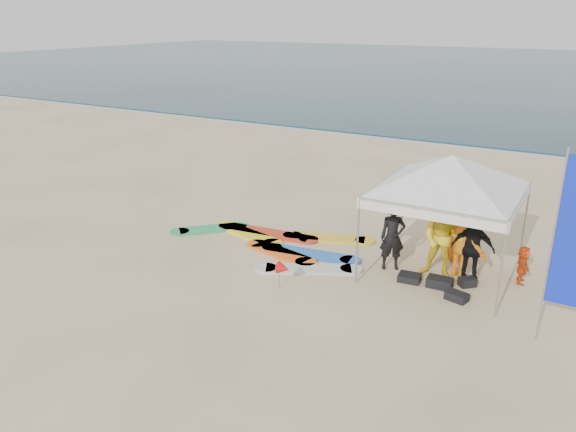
{
  "coord_description": "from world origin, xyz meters",
  "views": [
    {
      "loc": [
        5.99,
        -8.53,
        5.82
      ],
      "look_at": [
        -0.38,
        2.6,
        1.2
      ],
      "focal_mm": 35.0,
      "sensor_mm": 36.0,
      "label": 1
    }
  ],
  "objects_px": {
    "person_yellow": "(442,239)",
    "marker_pennant": "(284,269)",
    "person_orange_a": "(464,240)",
    "person_black_b": "(473,248)",
    "person_orange_b": "(460,227)",
    "surfboard_spread": "(280,244)",
    "feather_flag": "(572,235)",
    "canopy_tent": "(452,155)",
    "person_seated": "(523,265)",
    "person_black_a": "(393,237)"
  },
  "relations": [
    {
      "from": "person_black_a",
      "to": "person_yellow",
      "type": "height_order",
      "value": "person_yellow"
    },
    {
      "from": "person_orange_a",
      "to": "person_black_b",
      "type": "distance_m",
      "value": 0.31
    },
    {
      "from": "person_orange_a",
      "to": "person_black_b",
      "type": "relative_size",
      "value": 1.13
    },
    {
      "from": "person_yellow",
      "to": "marker_pennant",
      "type": "relative_size",
      "value": 3.04
    },
    {
      "from": "person_yellow",
      "to": "canopy_tent",
      "type": "distance_m",
      "value": 1.92
    },
    {
      "from": "person_black_a",
      "to": "person_orange_b",
      "type": "relative_size",
      "value": 0.91
    },
    {
      "from": "person_seated",
      "to": "marker_pennant",
      "type": "bearing_deg",
      "value": 114.02
    },
    {
      "from": "person_black_a",
      "to": "person_orange_b",
      "type": "bearing_deg",
      "value": 14.65
    },
    {
      "from": "surfboard_spread",
      "to": "feather_flag",
      "type": "bearing_deg",
      "value": -12.93
    },
    {
      "from": "person_black_a",
      "to": "person_black_b",
      "type": "xyz_separation_m",
      "value": [
        1.82,
        0.23,
        0.0
      ]
    },
    {
      "from": "canopy_tent",
      "to": "person_seated",
      "type": "bearing_deg",
      "value": 11.22
    },
    {
      "from": "person_yellow",
      "to": "person_black_a",
      "type": "bearing_deg",
      "value": -176.6
    },
    {
      "from": "person_black_b",
      "to": "canopy_tent",
      "type": "distance_m",
      "value": 2.17
    },
    {
      "from": "person_yellow",
      "to": "person_black_b",
      "type": "distance_m",
      "value": 0.7
    },
    {
      "from": "person_orange_b",
      "to": "canopy_tent",
      "type": "height_order",
      "value": "canopy_tent"
    },
    {
      "from": "feather_flag",
      "to": "marker_pennant",
      "type": "bearing_deg",
      "value": -174.13
    },
    {
      "from": "person_yellow",
      "to": "surfboard_spread",
      "type": "xyz_separation_m",
      "value": [
        -4.21,
        -0.21,
        -0.93
      ]
    },
    {
      "from": "person_seated",
      "to": "surfboard_spread",
      "type": "distance_m",
      "value": 6.0
    },
    {
      "from": "person_yellow",
      "to": "person_seated",
      "type": "height_order",
      "value": "person_yellow"
    },
    {
      "from": "person_black_b",
      "to": "surfboard_spread",
      "type": "height_order",
      "value": "person_black_b"
    },
    {
      "from": "canopy_tent",
      "to": "surfboard_spread",
      "type": "xyz_separation_m",
      "value": [
        -4.18,
        -0.49,
        -2.83
      ]
    },
    {
      "from": "person_black_a",
      "to": "person_orange_a",
      "type": "height_order",
      "value": "person_orange_a"
    },
    {
      "from": "marker_pennant",
      "to": "feather_flag",
      "type": "bearing_deg",
      "value": 5.87
    },
    {
      "from": "person_orange_a",
      "to": "person_black_b",
      "type": "bearing_deg",
      "value": 174.04
    },
    {
      "from": "person_seated",
      "to": "surfboard_spread",
      "type": "relative_size",
      "value": 0.16
    },
    {
      "from": "person_black_b",
      "to": "marker_pennant",
      "type": "bearing_deg",
      "value": 31.74
    },
    {
      "from": "person_black_a",
      "to": "person_seated",
      "type": "relative_size",
      "value": 1.82
    },
    {
      "from": "person_orange_b",
      "to": "canopy_tent",
      "type": "xyz_separation_m",
      "value": [
        -0.15,
        -0.89,
        1.97
      ]
    },
    {
      "from": "person_yellow",
      "to": "person_seated",
      "type": "bearing_deg",
      "value": 17.18
    },
    {
      "from": "marker_pennant",
      "to": "person_black_a",
      "type": "bearing_deg",
      "value": 52.4
    },
    {
      "from": "person_black_b",
      "to": "canopy_tent",
      "type": "xyz_separation_m",
      "value": [
        -0.7,
        0.17,
        2.04
      ]
    },
    {
      "from": "feather_flag",
      "to": "canopy_tent",
      "type": "bearing_deg",
      "value": 142.33
    },
    {
      "from": "surfboard_spread",
      "to": "person_orange_a",
      "type": "bearing_deg",
      "value": 5.79
    },
    {
      "from": "person_orange_a",
      "to": "person_seated",
      "type": "height_order",
      "value": "person_orange_a"
    },
    {
      "from": "person_yellow",
      "to": "person_orange_b",
      "type": "relative_size",
      "value": 1.08
    },
    {
      "from": "person_orange_b",
      "to": "surfboard_spread",
      "type": "height_order",
      "value": "person_orange_b"
    },
    {
      "from": "feather_flag",
      "to": "surfboard_spread",
      "type": "relative_size",
      "value": 0.67
    },
    {
      "from": "person_yellow",
      "to": "surfboard_spread",
      "type": "distance_m",
      "value": 4.32
    },
    {
      "from": "person_yellow",
      "to": "surfboard_spread",
      "type": "height_order",
      "value": "person_yellow"
    },
    {
      "from": "person_orange_a",
      "to": "person_black_b",
      "type": "height_order",
      "value": "person_orange_a"
    },
    {
      "from": "person_orange_b",
      "to": "surfboard_spread",
      "type": "xyz_separation_m",
      "value": [
        -4.33,
        -1.38,
        -0.86
      ]
    },
    {
      "from": "person_orange_a",
      "to": "canopy_tent",
      "type": "relative_size",
      "value": 0.43
    },
    {
      "from": "person_orange_b",
      "to": "person_orange_a",
      "type": "bearing_deg",
      "value": 122.58
    },
    {
      "from": "person_black_b",
      "to": "surfboard_spread",
      "type": "xyz_separation_m",
      "value": [
        -4.88,
        -0.32,
        -0.79
      ]
    },
    {
      "from": "person_seated",
      "to": "person_black_b",
      "type": "bearing_deg",
      "value": 107.28
    },
    {
      "from": "surfboard_spread",
      "to": "canopy_tent",
      "type": "bearing_deg",
      "value": 6.63
    },
    {
      "from": "person_yellow",
      "to": "person_orange_a",
      "type": "bearing_deg",
      "value": 28.56
    },
    {
      "from": "person_black_b",
      "to": "person_seated",
      "type": "bearing_deg",
      "value": -156.82
    },
    {
      "from": "person_black_b",
      "to": "surfboard_spread",
      "type": "bearing_deg",
      "value": 0.7
    },
    {
      "from": "person_orange_a",
      "to": "surfboard_spread",
      "type": "xyz_separation_m",
      "value": [
        -4.63,
        -0.47,
        -0.9
      ]
    }
  ]
}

